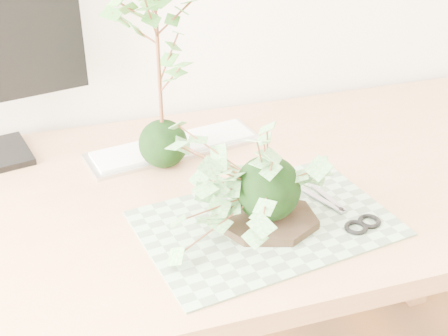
{
  "coord_description": "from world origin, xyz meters",
  "views": [
    {
      "loc": [
        -0.28,
        0.26,
        1.39
      ],
      "look_at": [
        0.0,
        1.14,
        0.84
      ],
      "focal_mm": 50.0,
      "sensor_mm": 36.0,
      "label": 1
    }
  ],
  "objects_px": {
    "ivy_kokedama": "(269,161)",
    "maple_kokedama": "(157,28)",
    "desk": "(221,225)",
    "keyboard": "(174,146)"
  },
  "relations": [
    {
      "from": "ivy_kokedama",
      "to": "maple_kokedama",
      "type": "bearing_deg",
      "value": 115.52
    },
    {
      "from": "ivy_kokedama",
      "to": "maple_kokedama",
      "type": "distance_m",
      "value": 0.33
    },
    {
      "from": "ivy_kokedama",
      "to": "maple_kokedama",
      "type": "xyz_separation_m",
      "value": [
        -0.12,
        0.26,
        0.16
      ]
    },
    {
      "from": "ivy_kokedama",
      "to": "desk",
      "type": "bearing_deg",
      "value": 106.32
    },
    {
      "from": "ivy_kokedama",
      "to": "keyboard",
      "type": "xyz_separation_m",
      "value": [
        -0.09,
        0.32,
        -0.12
      ]
    },
    {
      "from": "maple_kokedama",
      "to": "keyboard",
      "type": "xyz_separation_m",
      "value": [
        0.03,
        0.06,
        -0.28
      ]
    },
    {
      "from": "ivy_kokedama",
      "to": "maple_kokedama",
      "type": "height_order",
      "value": "maple_kokedama"
    },
    {
      "from": "ivy_kokedama",
      "to": "keyboard",
      "type": "bearing_deg",
      "value": 105.72
    },
    {
      "from": "maple_kokedama",
      "to": "keyboard",
      "type": "distance_m",
      "value": 0.29
    },
    {
      "from": "ivy_kokedama",
      "to": "keyboard",
      "type": "relative_size",
      "value": 1.04
    }
  ]
}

